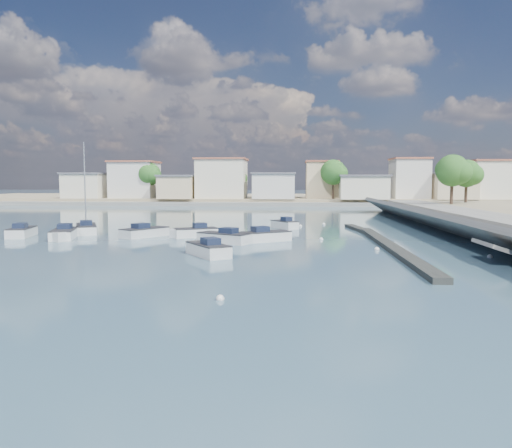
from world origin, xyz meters
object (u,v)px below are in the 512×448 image
Objects in this scene: motorboat_b at (147,233)px; motorboat_a at (207,250)px; motorboat_f at (284,225)px; motorboat_c at (222,238)px; sailboat at (86,229)px; motorboat_d at (193,233)px; motorboat_h at (267,237)px; motorboat_e at (23,232)px; motorboat_g at (64,234)px.

motorboat_a is at bearing -55.85° from motorboat_b.
motorboat_b and motorboat_f have the same top height.
motorboat_c is (7.43, -3.88, 0.00)m from motorboat_b.
motorboat_f is 0.40× the size of sailboat.
motorboat_a is 11.21m from motorboat_d.
motorboat_a is at bearing -104.12° from motorboat_f.
motorboat_h is (3.68, 1.38, -0.00)m from motorboat_c.
motorboat_g is at bearing -19.10° from motorboat_e.
motorboat_g is (-19.12, -10.95, 0.00)m from motorboat_f.
motorboat_c is at bearing -27.58° from motorboat_b.
motorboat_d is at bearing -14.72° from sailboat.
motorboat_a is 0.91× the size of motorboat_e.
sailboat is at bearing -162.71° from motorboat_f.
motorboat_d is 11.30m from motorboat_g.
motorboat_e and motorboat_h have the same top height.
motorboat_b is at bearing -22.68° from sailboat.
motorboat_e and motorboat_f have the same top height.
motorboat_e is 5.68m from sailboat.
motorboat_g is at bearing -169.63° from motorboat_d.
motorboat_a is 0.80× the size of motorboat_g.
motorboat_d and motorboat_f have the same top height.
motorboat_b is at bearing 17.14° from motorboat_g.
motorboat_d is at bearing 160.29° from motorboat_h.
motorboat_f is at bearing 17.29° from sailboat.
motorboat_c and motorboat_g have the same top height.
motorboat_a is 0.92× the size of motorboat_b.
motorboat_f is (23.76, 9.34, -0.00)m from motorboat_e.
motorboat_e and motorboat_g have the same top height.
motorboat_h is at bearing -19.71° from motorboat_d.
sailboat reaches higher than motorboat_f.
sailboat is (-19.19, -5.97, 0.04)m from motorboat_f.
motorboat_h is at bearing -5.08° from motorboat_e.
motorboat_c is 3.93m from motorboat_h.
sailboat is at bearing 90.77° from motorboat_g.
motorboat_d is 15.76m from motorboat_e.
motorboat_g is 4.97m from sailboat.
motorboat_b is 7.45m from sailboat.
motorboat_c is 1.04× the size of motorboat_h.
sailboat is at bearing 36.39° from motorboat_e.
motorboat_d is 0.93× the size of motorboat_h.
motorboat_h is at bearing -96.07° from motorboat_f.
motorboat_c is 1.33× the size of motorboat_f.
motorboat_d and motorboat_e have the same top height.
motorboat_a is at bearing -74.21° from motorboat_d.
motorboat_b is 0.87× the size of motorboat_g.
motorboat_c is at bearing 89.41° from motorboat_a.
motorboat_a is at bearing -31.70° from motorboat_g.
motorboat_f is (8.00, 8.91, 0.00)m from motorboat_d.
motorboat_g is at bearing 172.87° from motorboat_c.
motorboat_f is (12.31, 8.85, 0.00)m from motorboat_b.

